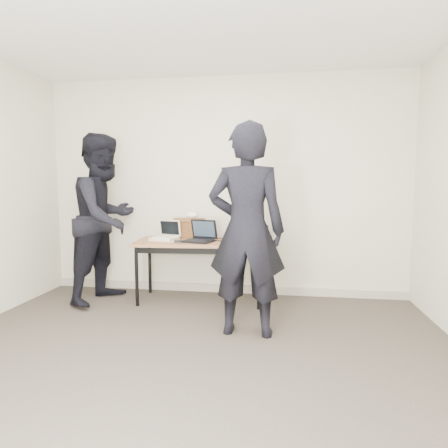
% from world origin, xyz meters
% --- Properties ---
extents(room, '(4.60, 4.60, 2.80)m').
position_xyz_m(room, '(0.00, 0.00, 1.35)').
color(room, '#3F3730').
rests_on(room, ground).
extents(desk, '(1.54, 0.75, 0.72)m').
position_xyz_m(desk, '(-0.22, 1.85, 0.66)').
color(desk, '#8E5D36').
rests_on(desk, ground).
extents(laptop_beige, '(0.35, 0.34, 0.23)m').
position_xyz_m(laptop_beige, '(-0.65, 1.88, 0.77)').
color(laptop_beige, beige).
rests_on(laptop_beige, desk).
extents(laptop_center, '(0.39, 0.38, 0.25)m').
position_xyz_m(laptop_center, '(-0.21, 1.81, 0.78)').
color(laptop_center, black).
rests_on(laptop_center, desk).
extents(laptop_right, '(0.41, 0.40, 0.27)m').
position_xyz_m(laptop_right, '(0.31, 1.99, 0.78)').
color(laptop_right, black).
rests_on(laptop_right, desk).
extents(leather_satchel, '(0.36, 0.19, 0.25)m').
position_xyz_m(leather_satchel, '(-0.40, 2.08, 0.85)').
color(leather_satchel, '#583417').
rests_on(leather_satchel, desk).
extents(tissue, '(0.14, 0.11, 0.08)m').
position_xyz_m(tissue, '(-0.37, 2.09, 1.00)').
color(tissue, white).
rests_on(tissue, leather_satchel).
extents(equipment_box, '(0.32, 0.28, 0.17)m').
position_xyz_m(equipment_box, '(0.41, 2.05, 0.80)').
color(equipment_box, black).
rests_on(equipment_box, desk).
extents(power_brick, '(0.08, 0.05, 0.03)m').
position_xyz_m(power_brick, '(-0.44, 1.69, 0.73)').
color(power_brick, black).
rests_on(power_brick, desk).
extents(cables, '(1.15, 0.41, 0.01)m').
position_xyz_m(cables, '(-0.18, 1.85, 0.72)').
color(cables, silver).
rests_on(cables, desk).
extents(person_typist, '(0.71, 0.47, 1.92)m').
position_xyz_m(person_typist, '(0.40, 0.95, 0.96)').
color(person_typist, black).
rests_on(person_typist, ground).
extents(person_observer, '(0.95, 1.11, 1.96)m').
position_xyz_m(person_observer, '(-1.33, 1.73, 0.98)').
color(person_observer, black).
rests_on(person_observer, ground).
extents(baseboard, '(4.50, 0.03, 0.10)m').
position_xyz_m(baseboard, '(0.00, 2.23, 0.05)').
color(baseboard, '#A99D8C').
rests_on(baseboard, ground).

